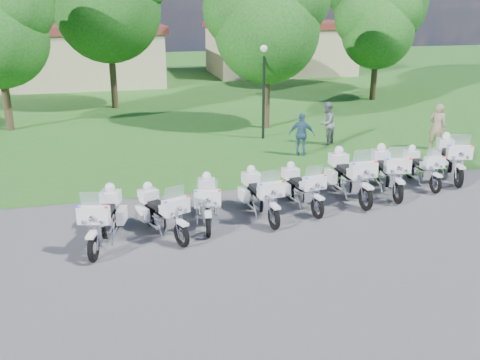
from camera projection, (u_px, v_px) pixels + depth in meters
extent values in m
plane|color=#505055|center=(235.00, 229.00, 14.27)|extent=(100.00, 100.00, 0.00)
cube|color=#2C6B21|center=(149.00, 83.00, 39.07)|extent=(100.00, 48.00, 0.01)
torus|color=black|center=(93.00, 248.00, 12.40)|extent=(0.31, 0.69, 0.68)
torus|color=black|center=(112.00, 219.00, 14.05)|extent=(0.31, 0.69, 0.68)
cube|color=white|center=(92.00, 234.00, 12.27)|extent=(0.30, 0.48, 0.07)
cube|color=white|center=(94.00, 215.00, 12.39)|extent=(0.77, 0.43, 0.41)
cube|color=silver|center=(93.00, 200.00, 12.33)|extent=(0.58, 0.27, 0.38)
sphere|color=red|center=(106.00, 208.00, 12.26)|extent=(0.09, 0.09, 0.09)
sphere|color=#1426E5|center=(78.00, 208.00, 12.28)|extent=(0.09, 0.09, 0.09)
cube|color=silver|center=(103.00, 228.00, 13.21)|extent=(0.49, 0.64, 0.35)
cube|color=white|center=(99.00, 218.00, 12.86)|extent=(0.46, 0.60, 0.22)
cube|color=black|center=(105.00, 211.00, 13.39)|extent=(0.50, 0.70, 0.12)
cube|color=white|center=(122.00, 215.00, 13.84)|extent=(0.32, 0.56, 0.37)
cube|color=white|center=(98.00, 215.00, 13.85)|extent=(0.32, 0.56, 0.37)
cube|color=white|center=(111.00, 197.00, 13.88)|extent=(0.58, 0.52, 0.33)
sphere|color=white|center=(110.00, 188.00, 13.80)|extent=(0.27, 0.27, 0.27)
torus|color=black|center=(182.00, 235.00, 13.14)|extent=(0.37, 0.64, 0.64)
torus|color=black|center=(150.00, 215.00, 14.36)|extent=(0.37, 0.64, 0.64)
cube|color=white|center=(182.00, 223.00, 13.02)|extent=(0.33, 0.45, 0.07)
cube|color=white|center=(176.00, 206.00, 13.09)|extent=(0.72, 0.48, 0.38)
cube|color=silver|center=(174.00, 193.00, 13.02)|extent=(0.54, 0.32, 0.36)
sphere|color=red|center=(188.00, 197.00, 13.16)|extent=(0.09, 0.09, 0.09)
sphere|color=#1426E5|center=(166.00, 203.00, 12.81)|extent=(0.09, 0.09, 0.09)
cube|color=silver|center=(164.00, 220.00, 13.73)|extent=(0.51, 0.62, 0.32)
cube|color=white|center=(168.00, 211.00, 13.45)|extent=(0.48, 0.58, 0.21)
cube|color=black|center=(158.00, 206.00, 13.85)|extent=(0.53, 0.67, 0.11)
cube|color=white|center=(162.00, 209.00, 14.37)|extent=(0.36, 0.52, 0.34)
cube|color=white|center=(142.00, 213.00, 14.04)|extent=(0.36, 0.52, 0.34)
cube|color=white|center=(148.00, 195.00, 14.21)|extent=(0.57, 0.53, 0.31)
sphere|color=white|center=(148.00, 186.00, 14.13)|extent=(0.25, 0.25, 0.25)
torus|color=black|center=(208.00, 226.00, 13.70)|extent=(0.23, 0.65, 0.63)
torus|color=black|center=(207.00, 203.00, 15.22)|extent=(0.23, 0.65, 0.63)
cube|color=white|center=(208.00, 214.00, 13.58)|extent=(0.24, 0.44, 0.07)
cube|color=white|center=(208.00, 198.00, 13.69)|extent=(0.71, 0.34, 0.38)
cube|color=silver|center=(207.00, 185.00, 13.64)|extent=(0.54, 0.20, 0.36)
sphere|color=red|center=(219.00, 192.00, 13.60)|extent=(0.09, 0.09, 0.09)
sphere|color=#1426E5|center=(196.00, 192.00, 13.56)|extent=(0.09, 0.09, 0.09)
cube|color=silver|center=(208.00, 209.00, 14.44)|extent=(0.41, 0.58, 0.32)
cube|color=white|center=(208.00, 201.00, 14.12)|extent=(0.38, 0.54, 0.21)
cube|color=black|center=(207.00, 195.00, 14.61)|extent=(0.42, 0.63, 0.11)
cube|color=white|center=(217.00, 199.00, 15.06)|extent=(0.25, 0.51, 0.34)
cube|color=white|center=(197.00, 200.00, 15.02)|extent=(0.25, 0.51, 0.34)
cube|color=white|center=(207.00, 184.00, 15.07)|extent=(0.51, 0.45, 0.30)
sphere|color=white|center=(207.00, 176.00, 14.99)|extent=(0.25, 0.25, 0.25)
torus|color=black|center=(274.00, 218.00, 14.14)|extent=(0.19, 0.67, 0.66)
torus|color=black|center=(251.00, 197.00, 15.64)|extent=(0.19, 0.67, 0.66)
cube|color=white|center=(275.00, 206.00, 14.02)|extent=(0.22, 0.45, 0.07)
cube|color=white|center=(271.00, 190.00, 14.12)|extent=(0.73, 0.31, 0.40)
cube|color=silver|center=(270.00, 177.00, 14.06)|extent=(0.56, 0.18, 0.37)
sphere|color=red|center=(283.00, 183.00, 14.11)|extent=(0.09, 0.09, 0.09)
sphere|color=#1426E5|center=(261.00, 185.00, 13.90)|extent=(0.09, 0.09, 0.09)
cube|color=silver|center=(262.00, 203.00, 14.87)|extent=(0.39, 0.59, 0.34)
cube|color=white|center=(265.00, 194.00, 14.55)|extent=(0.37, 0.54, 0.22)
cube|color=black|center=(258.00, 188.00, 15.03)|extent=(0.40, 0.64, 0.12)
cube|color=white|center=(263.00, 192.00, 15.55)|extent=(0.23, 0.53, 0.36)
cube|color=white|center=(244.00, 194.00, 15.36)|extent=(0.23, 0.53, 0.36)
cube|color=white|center=(251.00, 178.00, 15.48)|extent=(0.51, 0.44, 0.32)
sphere|color=white|center=(251.00, 169.00, 15.40)|extent=(0.26, 0.26, 0.26)
torus|color=black|center=(317.00, 208.00, 14.87)|extent=(0.22, 0.63, 0.62)
torus|color=black|center=(290.00, 190.00, 16.25)|extent=(0.22, 0.63, 0.62)
cube|color=white|center=(318.00, 197.00, 14.75)|extent=(0.23, 0.43, 0.07)
cube|color=white|center=(315.00, 183.00, 14.85)|extent=(0.70, 0.33, 0.37)
cube|color=silver|center=(314.00, 171.00, 14.79)|extent=(0.53, 0.19, 0.35)
sphere|color=red|center=(325.00, 176.00, 14.85)|extent=(0.08, 0.08, 0.08)
sphere|color=#1426E5|center=(306.00, 179.00, 14.63)|extent=(0.08, 0.08, 0.08)
cube|color=silver|center=(303.00, 195.00, 15.54)|extent=(0.40, 0.56, 0.32)
cube|color=white|center=(307.00, 187.00, 15.24)|extent=(0.37, 0.53, 0.20)
cube|color=black|center=(299.00, 182.00, 15.69)|extent=(0.40, 0.62, 0.11)
cube|color=white|center=(301.00, 186.00, 16.18)|extent=(0.24, 0.50, 0.34)
cube|color=white|center=(285.00, 188.00, 15.98)|extent=(0.24, 0.50, 0.34)
cube|color=white|center=(291.00, 173.00, 16.10)|extent=(0.50, 0.44, 0.30)
sphere|color=white|center=(291.00, 165.00, 16.02)|extent=(0.24, 0.24, 0.24)
torus|color=black|center=(366.00, 199.00, 15.42)|extent=(0.16, 0.74, 0.74)
torus|color=black|center=(338.00, 179.00, 17.12)|extent=(0.16, 0.74, 0.74)
cube|color=white|center=(367.00, 186.00, 15.27)|extent=(0.21, 0.49, 0.08)
cube|color=white|center=(363.00, 170.00, 15.39)|extent=(0.80, 0.28, 0.44)
cube|color=silver|center=(363.00, 156.00, 15.33)|extent=(0.62, 0.15, 0.41)
sphere|color=red|center=(376.00, 163.00, 15.35)|extent=(0.10, 0.10, 0.10)
sphere|color=#1426E5|center=(354.00, 165.00, 15.18)|extent=(0.10, 0.10, 0.10)
cube|color=silver|center=(351.00, 184.00, 16.25)|extent=(0.39, 0.62, 0.37)
cube|color=white|center=(356.00, 174.00, 15.88)|extent=(0.36, 0.58, 0.24)
cube|color=black|center=(347.00, 169.00, 16.43)|extent=(0.39, 0.69, 0.13)
cube|color=white|center=(350.00, 174.00, 17.00)|extent=(0.21, 0.58, 0.40)
cube|color=white|center=(331.00, 176.00, 16.83)|extent=(0.21, 0.58, 0.40)
cube|color=white|center=(338.00, 159.00, 16.95)|extent=(0.54, 0.45, 0.35)
sphere|color=white|center=(339.00, 150.00, 16.85)|extent=(0.29, 0.29, 0.29)
torus|color=black|center=(398.00, 192.00, 15.94)|extent=(0.26, 0.72, 0.71)
torus|color=black|center=(379.00, 174.00, 17.64)|extent=(0.26, 0.72, 0.71)
cube|color=white|center=(399.00, 181.00, 15.80)|extent=(0.27, 0.49, 0.07)
cube|color=white|center=(398.00, 166.00, 15.93)|extent=(0.80, 0.39, 0.42)
cube|color=silver|center=(398.00, 153.00, 15.87)|extent=(0.61, 0.23, 0.40)
sphere|color=red|center=(410.00, 160.00, 15.82)|extent=(0.10, 0.10, 0.10)
sphere|color=#1426E5|center=(388.00, 160.00, 15.78)|extent=(0.10, 0.10, 0.10)
cube|color=silver|center=(388.00, 179.00, 16.77)|extent=(0.46, 0.65, 0.36)
cube|color=white|center=(392.00, 170.00, 16.41)|extent=(0.43, 0.60, 0.23)
cube|color=black|center=(386.00, 165.00, 16.96)|extent=(0.47, 0.71, 0.13)
cube|color=white|center=(391.00, 170.00, 17.46)|extent=(0.29, 0.58, 0.38)
cube|color=white|center=(372.00, 170.00, 17.42)|extent=(0.29, 0.58, 0.38)
cube|color=white|center=(381.00, 155.00, 17.47)|extent=(0.58, 0.51, 0.34)
sphere|color=white|center=(381.00, 147.00, 17.39)|extent=(0.28, 0.28, 0.28)
torus|color=black|center=(435.00, 184.00, 16.81)|extent=(0.13, 0.61, 0.61)
torus|color=black|center=(410.00, 170.00, 18.23)|extent=(0.13, 0.61, 0.61)
cube|color=white|center=(437.00, 175.00, 16.69)|extent=(0.17, 0.40, 0.06)
cube|color=white|center=(434.00, 163.00, 16.79)|extent=(0.66, 0.23, 0.36)
cube|color=silver|center=(434.00, 152.00, 16.74)|extent=(0.51, 0.12, 0.34)
sphere|color=red|center=(444.00, 157.00, 16.75)|extent=(0.08, 0.08, 0.08)
sphere|color=#1426E5|center=(427.00, 158.00, 16.63)|extent=(0.08, 0.08, 0.08)
cube|color=silver|center=(422.00, 173.00, 17.50)|extent=(0.32, 0.51, 0.31)
cube|color=white|center=(427.00, 166.00, 17.20)|extent=(0.30, 0.48, 0.20)
cube|color=black|center=(419.00, 162.00, 17.66)|extent=(0.32, 0.57, 0.11)
cube|color=white|center=(420.00, 166.00, 18.11)|extent=(0.17, 0.47, 0.33)
cube|color=white|center=(406.00, 167.00, 18.00)|extent=(0.17, 0.47, 0.33)
cube|color=white|center=(412.00, 155.00, 18.08)|extent=(0.44, 0.37, 0.29)
sphere|color=white|center=(412.00, 148.00, 18.01)|extent=(0.24, 0.24, 0.24)
torus|color=black|center=(459.00, 177.00, 17.28)|extent=(0.37, 0.73, 0.72)
torus|color=black|center=(443.00, 161.00, 19.01)|extent=(0.37, 0.73, 0.72)
cube|color=white|center=(461.00, 166.00, 17.14)|extent=(0.34, 0.51, 0.08)
cube|color=white|center=(460.00, 152.00, 17.27)|extent=(0.82, 0.50, 0.43)
cube|color=silver|center=(461.00, 140.00, 17.21)|extent=(0.61, 0.32, 0.41)
sphere|color=red|center=(472.00, 147.00, 17.11)|extent=(0.10, 0.10, 0.10)
sphere|color=#1426E5|center=(450.00, 146.00, 17.17)|extent=(0.10, 0.10, 0.10)
cube|color=silver|center=(451.00, 165.00, 18.12)|extent=(0.54, 0.69, 0.37)
cube|color=white|center=(455.00, 156.00, 17.76)|extent=(0.51, 0.64, 0.24)
cube|color=black|center=(450.00, 152.00, 18.32)|extent=(0.57, 0.75, 0.13)
cube|color=white|center=(455.00, 158.00, 18.77)|extent=(0.37, 0.59, 0.39)
cube|color=white|center=(436.00, 157.00, 18.83)|extent=(0.37, 0.59, 0.39)
cube|color=white|center=(445.00, 144.00, 18.84)|extent=(0.63, 0.58, 0.34)
sphere|color=white|center=(446.00, 136.00, 18.75)|extent=(0.28, 0.28, 0.28)
cylinder|color=black|center=(264.00, 96.00, 22.91)|extent=(0.12, 0.12, 3.78)
sphere|color=white|center=(264.00, 47.00, 22.26)|extent=(0.44, 0.44, 0.44)
cylinder|color=#38281C|center=(6.00, 97.00, 24.59)|extent=(0.36, 0.36, 3.06)
sphere|color=#174A15|center=(18.00, 9.00, 23.33)|extent=(3.06, 3.06, 3.06)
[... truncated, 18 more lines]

